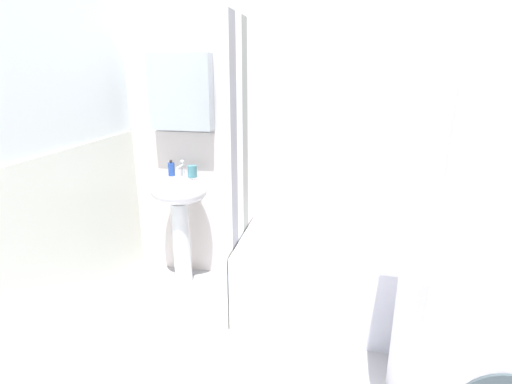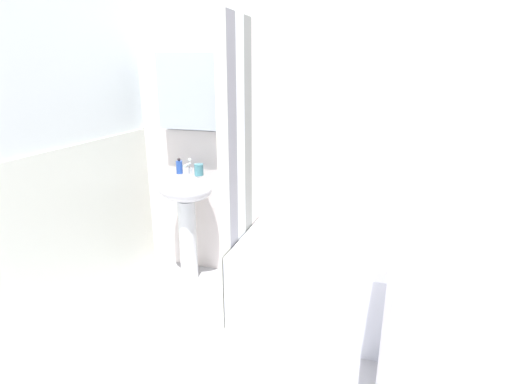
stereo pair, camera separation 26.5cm
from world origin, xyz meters
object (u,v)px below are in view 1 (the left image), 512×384
Objects in this scene: sink at (180,208)px; washer_dryer_stack at (493,281)px; toothbrush_cup at (192,171)px; lotion_bottle at (450,224)px; towel_folded at (321,251)px; soap_dispenser at (171,169)px; bathtub at (350,281)px; body_wash_bottle at (432,224)px.

washer_dryer_stack is at bearing -30.76° from sink.
lotion_bottle is at bearing 1.26° from toothbrush_cup.
washer_dryer_stack is (0.72, -0.70, 0.27)m from towel_folded.
toothbrush_cup is (0.09, 0.06, 0.28)m from sink.
sink is 6.96× the size of soap_dispenser.
sink is 0.31m from soap_dispenser.
towel_folded is (1.02, -0.46, -0.35)m from toothbrush_cup.
toothbrush_cup is at bearing 168.48° from bathtub.
toothbrush_cup is 2.09m from washer_dryer_stack.
toothbrush_cup is at bearing 155.79° from towel_folded.
soap_dispenser is 0.59× the size of lotion_bottle.
soap_dispenser is at bearing 158.69° from towel_folded.
bathtub is 7.18× the size of lotion_bottle.
toothbrush_cup is 0.42× the size of lotion_bottle.
sink is at bearing 149.24° from washer_dryer_stack.
lotion_bottle reaches higher than towel_folded.
body_wash_bottle is (1.78, 0.07, -0.31)m from toothbrush_cup.
bathtub is 9.04× the size of body_wash_bottle.
soap_dispenser is 2.08m from lotion_bottle.
soap_dispenser is 0.07× the size of washer_dryer_stack.
soap_dispenser is 0.08× the size of bathtub.
towel_folded is (1.19, -0.47, -0.36)m from soap_dispenser.
toothbrush_cup reaches higher than lotion_bottle.
toothbrush_cup reaches higher than sink.
lotion_bottle is 1.26× the size of body_wash_bottle.
washer_dryer_stack reaches higher than bathtub.
sink is at bearing -41.88° from soap_dispenser.
soap_dispenser reaches higher than towel_folded.
body_wash_bottle is 0.10× the size of washer_dryer_stack.
body_wash_bottle is at bearing 163.43° from lotion_bottle.
body_wash_bottle is at bearing 1.95° from soap_dispenser.
body_wash_bottle is (0.56, 0.32, 0.34)m from bathtub.
soap_dispenser is at bearing 177.74° from toothbrush_cup.
washer_dryer_stack reaches higher than towel_folded.
lotion_bottle is 0.13× the size of washer_dryer_stack.
soap_dispenser is 1.33m from towel_folded.
washer_dryer_stack is at bearing -33.60° from toothbrush_cup.
towel_folded is at bearing -19.48° from sink.
bathtub is at bearing 119.83° from washer_dryer_stack.
sink is at bearing 172.03° from bathtub.
towel_folded is (-0.20, -0.21, 0.30)m from bathtub.
soap_dispenser is at bearing 169.61° from bathtub.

